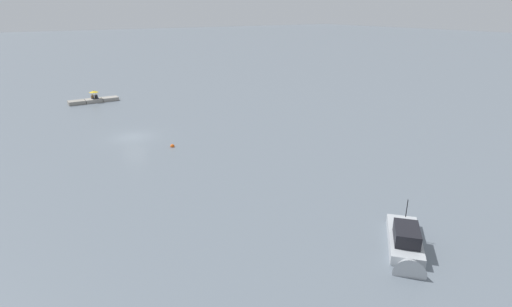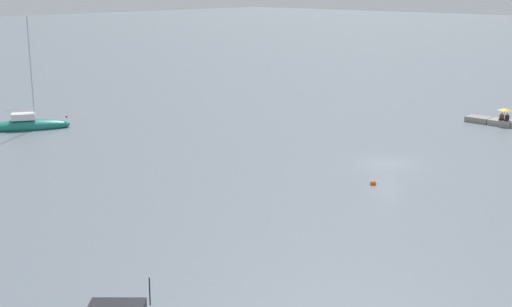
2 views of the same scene
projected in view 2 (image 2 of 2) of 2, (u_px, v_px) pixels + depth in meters
ground_plane at (387, 164)px, 55.18m from camera, size 500.00×500.00×0.00m
seawall_pier at (502, 123)px, 69.99m from camera, size 7.32×1.70×0.55m
person_seated_dark_left at (507, 118)px, 69.55m from camera, size 0.48×0.66×0.73m
person_seated_brown_right at (501, 117)px, 69.91m from camera, size 0.48×0.66×0.73m
umbrella_open_yellow at (505, 109)px, 69.53m from camera, size 1.37×1.37×1.29m
sailboat_teal_outer at (28, 125)px, 68.14m from camera, size 6.02×8.00×11.30m
mooring_buoy_near at (373, 184)px, 49.51m from camera, size 0.45×0.45×0.45m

